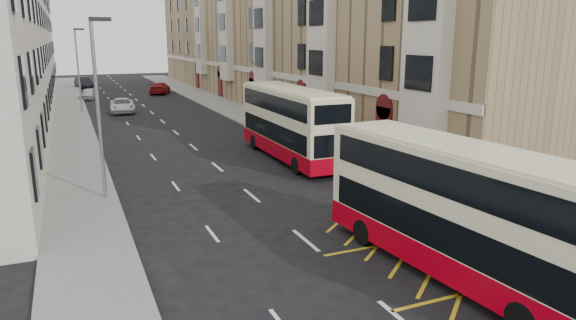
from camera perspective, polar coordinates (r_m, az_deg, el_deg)
name	(u,v)px	position (r m, az deg, el deg)	size (l,w,h in m)	color
ground	(362,288)	(15.97, 8.28, -13.86)	(200.00, 200.00, 0.00)	black
pavement_right	(262,121)	(45.38, -2.88, 4.30)	(4.00, 120.00, 0.15)	slate
pavement_left	(73,134)	(42.62, -22.83, 2.66)	(3.00, 120.00, 0.15)	slate
kerb_right	(241,123)	(44.73, -5.29, 4.13)	(0.25, 120.00, 0.15)	gray
kerb_left	(93,133)	(42.65, -20.82, 2.84)	(0.25, 120.00, 0.15)	gray
road_markings	(145,106)	(57.97, -15.65, 5.75)	(10.00, 110.00, 0.01)	silver
terrace_right	(271,35)	(61.63, -1.94, 13.67)	(10.75, 79.00, 15.25)	#9F815C
guard_railing	(417,187)	(23.41, 14.11, -2.90)	(0.06, 6.56, 1.01)	red
street_lamp_near	(98,99)	(24.18, -20.32, 6.33)	(0.93, 0.18, 8.00)	gray
street_lamp_far	(78,66)	(54.08, -22.27, 9.67)	(0.93, 0.18, 8.00)	gray
double_decker_front	(459,211)	(16.60, 18.42, -5.39)	(3.22, 10.60, 4.17)	beige
double_decker_rear	(291,123)	(31.13, 0.31, 4.08)	(2.59, 10.93, 4.35)	beige
pedestrian_near	(567,229)	(19.89, 28.61, -6.70)	(0.62, 0.40, 1.69)	black
pedestrian_mid	(499,184)	(24.62, 22.36, -2.49)	(0.78, 0.61, 1.61)	black
pedestrian_far	(420,179)	(23.81, 14.42, -2.09)	(1.09, 0.45, 1.86)	black
white_van	(122,106)	(53.89, -17.93, 5.78)	(2.30, 4.98, 1.38)	white
car_silver	(89,94)	(66.60, -21.26, 6.86)	(1.59, 3.96, 1.35)	#B9BBC2
car_dark	(84,82)	(82.79, -21.77, 8.01)	(1.64, 4.72, 1.55)	black
car_red	(160,88)	(70.67, -14.07, 7.77)	(2.15, 5.28, 1.53)	maroon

